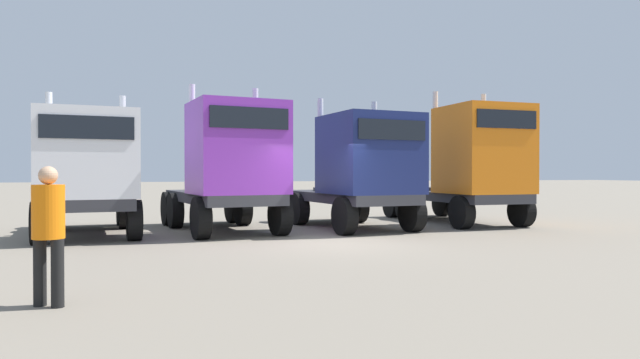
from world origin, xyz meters
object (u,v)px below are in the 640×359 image
(semi_truck_purple, at_px, (230,167))
(semi_truck_navy, at_px, (361,169))
(semi_truck_white, at_px, (87,171))
(visitor_in_hivis, at_px, (48,225))
(semi_truck_orange, at_px, (472,165))

(semi_truck_purple, bearing_deg, semi_truck_navy, 80.85)
(semi_truck_white, bearing_deg, semi_truck_purple, 82.53)
(semi_truck_white, height_order, semi_truck_purple, semi_truck_purple)
(semi_truck_white, distance_m, semi_truck_navy, 7.72)
(semi_truck_white, xyz_separation_m, visitor_in_hivis, (0.32, -8.23, -0.71))
(semi_truck_orange, relative_size, visitor_in_hivis, 3.40)
(semi_truck_navy, bearing_deg, semi_truck_white, -97.88)
(semi_truck_purple, xyz_separation_m, semi_truck_orange, (8.02, 0.33, 0.10))
(semi_truck_purple, distance_m, visitor_in_hivis, 8.88)
(semi_truck_navy, bearing_deg, visitor_in_hivis, -49.25)
(semi_truck_purple, xyz_separation_m, semi_truck_navy, (3.93, -0.05, -0.07))
(semi_truck_navy, distance_m, visitor_in_hivis, 10.99)
(semi_truck_navy, distance_m, semi_truck_orange, 4.11)
(semi_truck_purple, height_order, visitor_in_hivis, semi_truck_purple)
(semi_truck_navy, bearing_deg, semi_truck_orange, 88.55)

